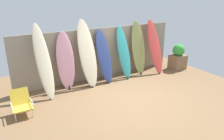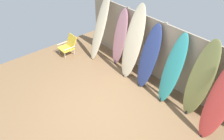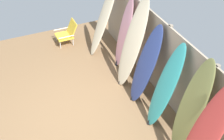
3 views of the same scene
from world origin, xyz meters
The scene contains 10 objects.
ground centered at (0.00, 0.00, 0.00)m, with size 7.68×7.68×0.00m, color brown.
fence_back centered at (0.00, 2.01, 0.90)m, with size 6.08×0.11×1.80m.
surfboard_cream_0 centered at (-2.13, 1.48, 1.06)m, with size 0.50×0.93×2.15m.
surfboard_pink_1 centered at (-1.40, 1.70, 0.91)m, with size 0.60×0.49×1.84m.
surfboard_cream_2 centered at (-0.70, 1.57, 1.08)m, with size 0.65×0.76×2.17m.
surfboard_navy_3 centered at (-0.08, 1.58, 0.90)m, with size 0.59×0.74×1.81m.
surfboard_teal_4 centered at (0.73, 1.58, 0.92)m, with size 0.50×0.72×1.86m.
surfboard_olive_5 centered at (1.44, 1.67, 0.99)m, with size 0.57×0.56×1.99m.
surfboard_red_6 centered at (2.07, 1.47, 1.00)m, with size 0.55×0.86×2.01m.
beach_chair centered at (-2.97, 0.70, 0.32)m, with size 0.50×0.57×0.64m.
Camera 2 is at (3.11, -2.46, 4.20)m, focal length 35.00 mm.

